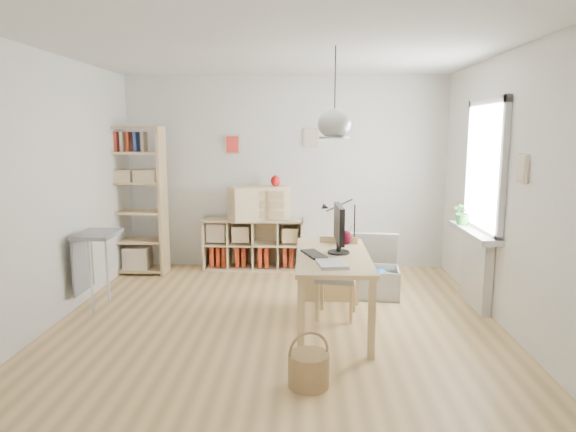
{
  "coord_description": "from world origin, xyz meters",
  "views": [
    {
      "loc": [
        0.29,
        -5.02,
        1.92
      ],
      "look_at": [
        0.1,
        0.3,
        1.05
      ],
      "focal_mm": 32.0,
      "sensor_mm": 36.0,
      "label": 1
    }
  ],
  "objects_px": {
    "tall_bookshelf": "(134,194)",
    "monitor": "(339,227)",
    "storage_chest": "(371,276)",
    "chair": "(337,272)",
    "desk": "(332,264)",
    "drawer_chest": "(259,203)",
    "cube_shelf": "(252,248)"
  },
  "relations": [
    {
      "from": "tall_bookshelf",
      "to": "monitor",
      "type": "xyz_separation_m",
      "value": [
        2.65,
        -1.91,
        -0.07
      ]
    },
    {
      "from": "tall_bookshelf",
      "to": "monitor",
      "type": "height_order",
      "value": "tall_bookshelf"
    },
    {
      "from": "monitor",
      "to": "storage_chest",
      "type": "bearing_deg",
      "value": 63.63
    },
    {
      "from": "chair",
      "to": "storage_chest",
      "type": "xyz_separation_m",
      "value": [
        0.45,
        0.71,
        -0.24
      ]
    },
    {
      "from": "desk",
      "to": "storage_chest",
      "type": "relative_size",
      "value": 1.85
    },
    {
      "from": "chair",
      "to": "drawer_chest",
      "type": "xyz_separation_m",
      "value": [
        -0.98,
        1.81,
        0.48
      ]
    },
    {
      "from": "tall_bookshelf",
      "to": "drawer_chest",
      "type": "height_order",
      "value": "tall_bookshelf"
    },
    {
      "from": "desk",
      "to": "storage_chest",
      "type": "distance_m",
      "value": 1.28
    },
    {
      "from": "storage_chest",
      "to": "monitor",
      "type": "height_order",
      "value": "monitor"
    },
    {
      "from": "cube_shelf",
      "to": "tall_bookshelf",
      "type": "relative_size",
      "value": 0.7
    },
    {
      "from": "monitor",
      "to": "desk",
      "type": "bearing_deg",
      "value": -148.0
    },
    {
      "from": "tall_bookshelf",
      "to": "drawer_chest",
      "type": "xyz_separation_m",
      "value": [
        1.67,
        0.24,
        -0.14
      ]
    },
    {
      "from": "chair",
      "to": "drawer_chest",
      "type": "bearing_deg",
      "value": 128.13
    },
    {
      "from": "storage_chest",
      "to": "drawer_chest",
      "type": "height_order",
      "value": "drawer_chest"
    },
    {
      "from": "cube_shelf",
      "to": "tall_bookshelf",
      "type": "height_order",
      "value": "tall_bookshelf"
    },
    {
      "from": "tall_bookshelf",
      "to": "chair",
      "type": "height_order",
      "value": "tall_bookshelf"
    },
    {
      "from": "tall_bookshelf",
      "to": "desk",
      "type": "bearing_deg",
      "value": -37.01
    },
    {
      "from": "storage_chest",
      "to": "desk",
      "type": "bearing_deg",
      "value": -109.64
    },
    {
      "from": "tall_bookshelf",
      "to": "chair",
      "type": "bearing_deg",
      "value": -30.64
    },
    {
      "from": "drawer_chest",
      "to": "monitor",
      "type": "bearing_deg",
      "value": -89.82
    },
    {
      "from": "storage_chest",
      "to": "tall_bookshelf",
      "type": "bearing_deg",
      "value": 170.5
    },
    {
      "from": "desk",
      "to": "cube_shelf",
      "type": "distance_m",
      "value": 2.48
    },
    {
      "from": "storage_chest",
      "to": "drawer_chest",
      "type": "relative_size",
      "value": 1.01
    },
    {
      "from": "tall_bookshelf",
      "to": "drawer_chest",
      "type": "relative_size",
      "value": 2.49
    },
    {
      "from": "storage_chest",
      "to": "monitor",
      "type": "bearing_deg",
      "value": -107.81
    },
    {
      "from": "tall_bookshelf",
      "to": "storage_chest",
      "type": "xyz_separation_m",
      "value": [
        3.11,
        -0.86,
        -0.86
      ]
    },
    {
      "from": "chair",
      "to": "monitor",
      "type": "distance_m",
      "value": 0.64
    },
    {
      "from": "monitor",
      "to": "drawer_chest",
      "type": "relative_size",
      "value": 0.68
    },
    {
      "from": "cube_shelf",
      "to": "monitor",
      "type": "relative_size",
      "value": 2.57
    },
    {
      "from": "cube_shelf",
      "to": "tall_bookshelf",
      "type": "xyz_separation_m",
      "value": [
        -1.56,
        -0.28,
        0.79
      ]
    },
    {
      "from": "cube_shelf",
      "to": "monitor",
      "type": "height_order",
      "value": "monitor"
    },
    {
      "from": "tall_bookshelf",
      "to": "storage_chest",
      "type": "distance_m",
      "value": 3.34
    }
  ]
}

